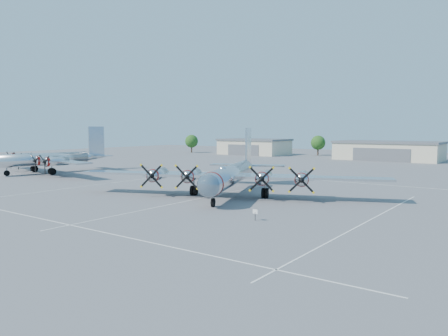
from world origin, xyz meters
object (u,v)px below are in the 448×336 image
Objects in this scene: hangar_west at (254,147)px; main_bomber_b29 at (232,195)px; tree_far_west at (192,141)px; bomber_west at (50,173)px; info_placard at (255,213)px; hangar_center at (388,151)px; tree_west at (318,143)px.

hangar_west reaches higher than main_bomber_b29.
tree_far_west is 104.11m from main_bomber_b29.
tree_far_west reaches higher than main_bomber_b29.
tree_far_west is at bearing 116.85° from bomber_west.
hangar_west is 25.36m from tree_far_west.
bomber_west reaches higher than info_placard.
tree_far_west is at bearing -176.76° from hangar_center.
tree_far_west is 5.96× the size of info_placard.
tree_west reaches higher than main_bomber_b29.
info_placard is (58.30, -14.69, 0.78)m from bomber_west.
tree_west is 87.90m from bomber_west.
hangar_west is 92.19m from main_bomber_b29.
main_bomber_b29 is 36.96× the size of info_placard.
info_placard is (11.55, -12.45, 0.78)m from main_bomber_b29.
hangar_center is at bearing -0.00° from hangar_west.
tree_far_west is at bearing -165.07° from tree_west.
bomber_west is (24.66, -73.41, -4.22)m from tree_far_west.
hangar_west is 0.79× the size of hangar_center.
main_bomber_b29 is at bearing -46.65° from tree_far_west.
hangar_center is 25.67× the size of info_placard.
hangar_center is at bearing 102.50° from info_placard.
hangar_center reaches higher than bomber_west.
tree_far_west is 46.57m from tree_west.
tree_west is 5.96× the size of info_placard.
hangar_center is 26.30m from tree_west.
tree_far_west and tree_west have the same top height.
tree_west is (45.00, 12.00, 0.00)m from tree_far_west.
main_bomber_b29 is (71.41, -75.65, -4.22)m from tree_far_west.
hangar_west is 45.00m from hangar_center.
main_bomber_b29 is at bearing 5.54° from bomber_west.
hangar_west and hangar_center have the same top height.
tree_far_west is 77.55m from bomber_west.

